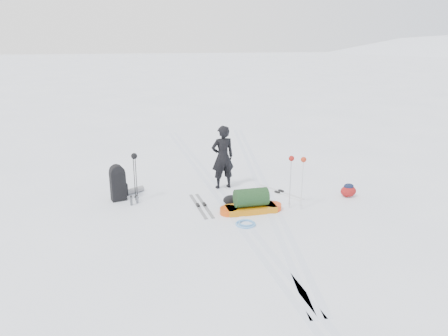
% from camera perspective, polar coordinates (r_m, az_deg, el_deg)
% --- Properties ---
extents(ground, '(200.00, 200.00, 0.00)m').
position_cam_1_polar(ground, '(11.26, 0.47, -4.85)').
color(ground, white).
rests_on(ground, ground).
extents(snow_hill_backdrop, '(359.50, 192.00, 162.45)m').
position_cam_1_polar(snow_hill_backdrop, '(135.83, 20.09, -16.82)').
color(snow_hill_backdrop, white).
rests_on(snow_hill_backdrop, ground).
extents(ski_tracks, '(3.38, 17.97, 0.01)m').
position_cam_1_polar(ski_tracks, '(12.19, 2.43, -3.12)').
color(ski_tracks, silver).
rests_on(ski_tracks, ground).
extents(skier, '(0.72, 0.53, 1.81)m').
position_cam_1_polar(skier, '(12.24, -0.18, 1.42)').
color(skier, black).
rests_on(skier, ground).
extents(pulk_sled, '(1.59, 0.56, 0.60)m').
position_cam_1_polar(pulk_sled, '(10.78, 3.55, -4.58)').
color(pulk_sled, '#C2700B').
rests_on(pulk_sled, ground).
extents(expedition_rucksack, '(0.90, 0.85, 0.97)m').
position_cam_1_polar(expedition_rucksack, '(11.82, -13.43, -1.96)').
color(expedition_rucksack, black).
rests_on(expedition_rucksack, ground).
extents(ski_poles_black, '(0.16, 0.16, 1.30)m').
position_cam_1_polar(ski_poles_black, '(11.43, -11.62, 0.78)').
color(ski_poles_black, black).
rests_on(ski_poles_black, ground).
extents(ski_poles_silver, '(0.39, 0.29, 1.36)m').
position_cam_1_polar(ski_poles_silver, '(10.83, 9.54, 0.39)').
color(ski_poles_silver, '#ADAFB4').
rests_on(ski_poles_silver, ground).
extents(touring_skis_grey, '(0.41, 1.74, 0.06)m').
position_cam_1_polar(touring_skis_grey, '(11.21, -3.00, -4.91)').
color(touring_skis_grey, gray).
rests_on(touring_skis_grey, ground).
extents(touring_skis_white, '(1.01, 1.50, 0.06)m').
position_cam_1_polar(touring_skis_white, '(12.21, 7.22, -3.15)').
color(touring_skis_white, silver).
rests_on(touring_skis_white, ground).
extents(rope_coil, '(0.56, 0.56, 0.06)m').
position_cam_1_polar(rope_coil, '(10.14, 2.87, -7.26)').
color(rope_coil, '#5B9DDD').
rests_on(rope_coil, ground).
extents(small_daypack, '(0.46, 0.36, 0.37)m').
position_cam_1_polar(small_daypack, '(12.24, 15.93, -2.82)').
color(small_daypack, maroon).
rests_on(small_daypack, ground).
extents(thermos_pair, '(0.22, 0.19, 0.25)m').
position_cam_1_polar(thermos_pair, '(11.51, -11.66, -4.10)').
color(thermos_pair, '#4F5256').
rests_on(thermos_pair, ground).
extents(stuff_sack, '(0.48, 0.42, 0.25)m').
position_cam_1_polar(stuff_sack, '(11.25, 0.88, -4.19)').
color(stuff_sack, black).
rests_on(stuff_sack, ground).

